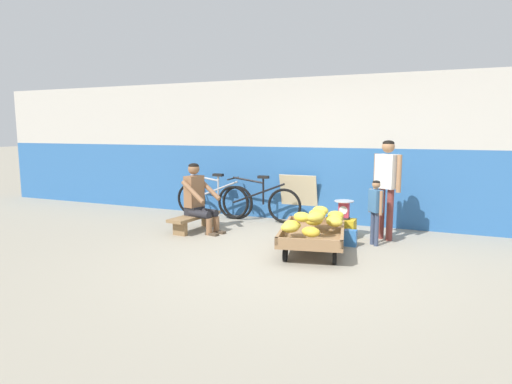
{
  "coord_description": "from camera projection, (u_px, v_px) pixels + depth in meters",
  "views": [
    {
      "loc": [
        1.78,
        -5.15,
        1.68
      ],
      "look_at": [
        -0.8,
        0.87,
        0.75
      ],
      "focal_mm": 30.59,
      "sensor_mm": 36.0,
      "label": 1
    }
  ],
  "objects": [
    {
      "name": "ground_plane",
      "position": [
        286.0,
        262.0,
        5.62
      ],
      "size": [
        80.0,
        80.0,
        0.0
      ],
      "primitive_type": "plane",
      "color": "gray"
    },
    {
      "name": "back_wall",
      "position": [
        336.0,
        151.0,
        7.9
      ],
      "size": [
        16.0,
        0.3,
        2.63
      ],
      "color": "#2D609E",
      "rests_on": "ground"
    },
    {
      "name": "banana_cart",
      "position": [
        313.0,
        235.0,
        6.03
      ],
      "size": [
        1.11,
        1.58,
        0.36
      ],
      "color": "#8E6B47",
      "rests_on": "ground"
    },
    {
      "name": "banana_pile",
      "position": [
        316.0,
        220.0,
        5.99
      ],
      "size": [
        0.74,
        1.41,
        0.26
      ],
      "color": "yellow",
      "rests_on": "banana_cart"
    },
    {
      "name": "low_bench",
      "position": [
        195.0,
        219.0,
        7.33
      ],
      "size": [
        0.42,
        1.13,
        0.27
      ],
      "color": "olive",
      "rests_on": "ground"
    },
    {
      "name": "vendor_seated",
      "position": [
        198.0,
        198.0,
        7.23
      ],
      "size": [
        0.72,
        0.56,
        1.14
      ],
      "color": "brown",
      "rests_on": "ground"
    },
    {
      "name": "plastic_crate",
      "position": [
        343.0,
        228.0,
        6.85
      ],
      "size": [
        0.36,
        0.28,
        0.3
      ],
      "color": "gold",
      "rests_on": "ground"
    },
    {
      "name": "weighing_scale",
      "position": [
        344.0,
        209.0,
        6.8
      ],
      "size": [
        0.3,
        0.3,
        0.29
      ],
      "color": "#28282D",
      "rests_on": "plastic_crate"
    },
    {
      "name": "bicycle_near_left",
      "position": [
        214.0,
        199.0,
        8.46
      ],
      "size": [
        1.66,
        0.48,
        0.86
      ],
      "color": "black",
      "rests_on": "ground"
    },
    {
      "name": "bicycle_far_left",
      "position": [
        258.0,
        202.0,
        8.09
      ],
      "size": [
        1.66,
        0.48,
        0.86
      ],
      "color": "black",
      "rests_on": "ground"
    },
    {
      "name": "sign_board",
      "position": [
        299.0,
        198.0,
        8.11
      ],
      "size": [
        0.7,
        0.27,
        0.87
      ],
      "color": "#C6B289",
      "rests_on": "ground"
    },
    {
      "name": "customer_adult",
      "position": [
        387.0,
        178.0,
        6.64
      ],
      "size": [
        0.43,
        0.34,
        1.53
      ],
      "color": "brown",
      "rests_on": "ground"
    },
    {
      "name": "customer_child",
      "position": [
        375.0,
        205.0,
        6.34
      ],
      "size": [
        0.23,
        0.24,
        0.96
      ],
      "color": "#38425B",
      "rests_on": "ground"
    },
    {
      "name": "shopping_bag",
      "position": [
        350.0,
        238.0,
        6.36
      ],
      "size": [
        0.18,
        0.12,
        0.24
      ],
      "primitive_type": "cube",
      "color": "#3370B7",
      "rests_on": "ground"
    }
  ]
}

